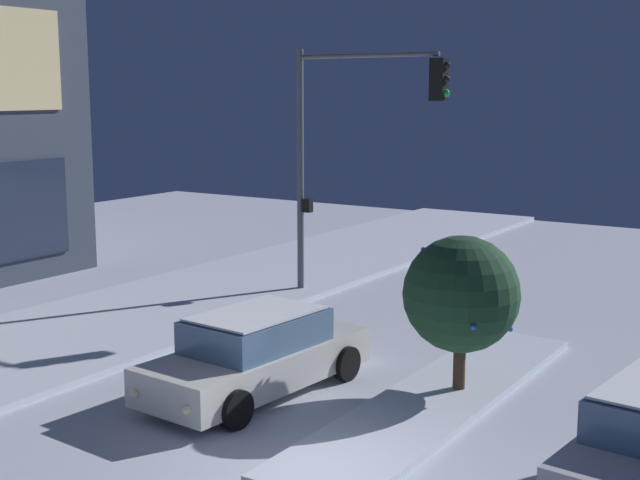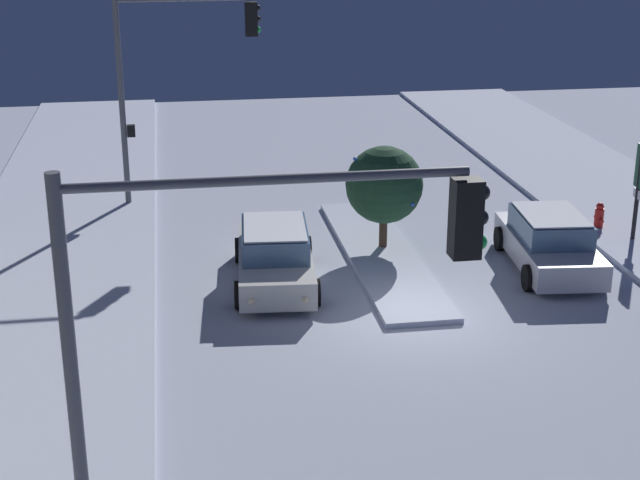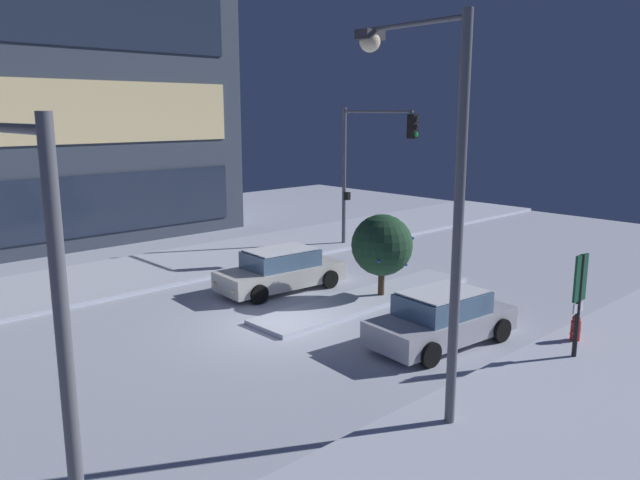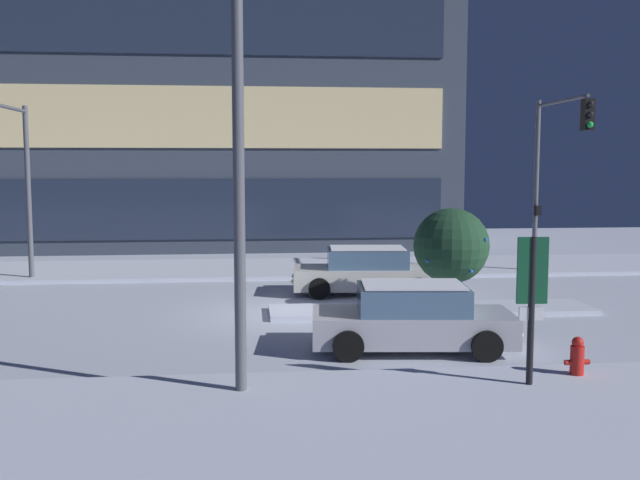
# 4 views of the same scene
# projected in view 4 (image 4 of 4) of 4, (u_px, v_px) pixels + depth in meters

# --- Properties ---
(ground) EXTENTS (52.00, 52.00, 0.00)m
(ground) POSITION_uv_depth(u_px,v_px,m) (292.00, 315.00, 19.71)
(ground) COLOR silver
(curb_strip_near) EXTENTS (52.00, 5.20, 0.14)m
(curb_strip_near) POSITION_uv_depth(u_px,v_px,m) (324.00, 422.00, 11.24)
(curb_strip_near) COLOR silver
(curb_strip_near) RESTS_ON ground
(curb_strip_far) EXTENTS (52.00, 5.20, 0.14)m
(curb_strip_far) POSITION_uv_depth(u_px,v_px,m) (279.00, 268.00, 28.17)
(curb_strip_far) COLOR silver
(curb_strip_far) RESTS_ON ground
(median_strip) EXTENTS (9.00, 1.80, 0.14)m
(median_strip) POSITION_uv_depth(u_px,v_px,m) (431.00, 310.00, 20.06)
(median_strip) COLOR silver
(median_strip) RESTS_ON ground
(office_tower_main) EXTENTS (23.08, 11.06, 25.01)m
(office_tower_main) POSITION_uv_depth(u_px,v_px,m) (220.00, 3.00, 37.47)
(office_tower_main) COLOR #384251
(office_tower_main) RESTS_ON ground
(car_near) EXTENTS (4.58, 2.34, 1.49)m
(car_near) POSITION_uv_depth(u_px,v_px,m) (412.00, 319.00, 15.82)
(car_near) COLOR #B7B7C1
(car_near) RESTS_ON ground
(car_far) EXTENTS (4.82, 2.30, 1.49)m
(car_far) POSITION_uv_depth(u_px,v_px,m) (367.00, 272.00, 22.84)
(car_far) COLOR silver
(car_far) RESTS_ON ground
(traffic_light_corner_far_left) EXTENTS (0.32, 5.24, 6.12)m
(traffic_light_corner_far_left) POSITION_uv_depth(u_px,v_px,m) (7.00, 157.00, 23.03)
(traffic_light_corner_far_left) COLOR #565960
(traffic_light_corner_far_left) RESTS_ON ground
(traffic_light_corner_far_right) EXTENTS (0.32, 4.33, 6.46)m
(traffic_light_corner_far_right) POSITION_uv_depth(u_px,v_px,m) (555.00, 156.00, 25.30)
(traffic_light_corner_far_right) COLOR #565960
(traffic_light_corner_far_right) RESTS_ON ground
(street_lamp_arched) EXTENTS (0.56, 2.77, 8.06)m
(street_lamp_arched) POSITION_uv_depth(u_px,v_px,m) (241.00, 100.00, 12.85)
(street_lamp_arched) COLOR #565960
(street_lamp_arched) RESTS_ON ground
(fire_hydrant) EXTENTS (0.48, 0.26, 0.86)m
(fire_hydrant) POSITION_uv_depth(u_px,v_px,m) (577.00, 360.00, 13.56)
(fire_hydrant) COLOR red
(fire_hydrant) RESTS_ON ground
(parking_info_sign) EXTENTS (0.55, 0.12, 2.80)m
(parking_info_sign) POSITION_uv_depth(u_px,v_px,m) (532.00, 294.00, 12.82)
(parking_info_sign) COLOR black
(parking_info_sign) RESTS_ON ground
(decorated_tree_median) EXTENTS (2.08, 2.08, 2.91)m
(decorated_tree_median) POSITION_uv_depth(u_px,v_px,m) (451.00, 246.00, 19.77)
(decorated_tree_median) COLOR #473323
(decorated_tree_median) RESTS_ON ground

